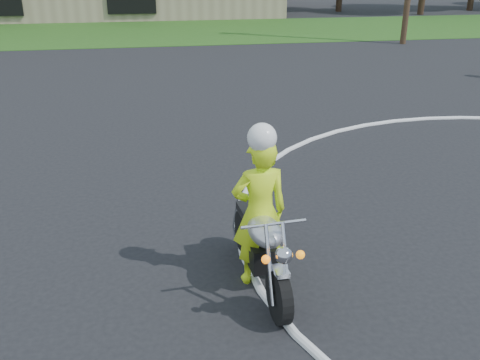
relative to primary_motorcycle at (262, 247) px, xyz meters
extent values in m
cube|color=#1E4714|center=(5.89, 24.78, -0.57)|extent=(120.00, 10.00, 0.02)
cylinder|color=black|center=(0.06, -0.75, -0.24)|extent=(0.19, 0.69, 0.69)
cylinder|color=black|center=(-0.07, 0.84, -0.24)|extent=(0.19, 0.69, 0.69)
cube|color=black|center=(-0.01, 0.10, -0.13)|extent=(0.37, 0.65, 0.34)
ellipsoid|color=silver|center=(0.01, -0.13, 0.31)|extent=(0.47, 0.76, 0.32)
cube|color=black|center=(-0.04, 0.44, 0.26)|extent=(0.35, 0.71, 0.11)
cylinder|color=silver|center=(-0.05, -0.67, 0.16)|extent=(0.08, 0.41, 0.92)
cylinder|color=silver|center=(0.15, -0.65, 0.16)|extent=(0.08, 0.41, 0.92)
cube|color=silver|center=(0.06, -0.78, 0.12)|extent=(0.18, 0.26, 0.06)
cylinder|color=silver|center=(0.03, -0.47, 0.58)|extent=(0.80, 0.11, 0.04)
sphere|color=silver|center=(0.07, -0.87, 0.39)|extent=(0.21, 0.21, 0.21)
sphere|color=orange|center=(-0.14, -0.86, 0.35)|extent=(0.10, 0.10, 0.10)
sphere|color=orange|center=(0.27, -0.83, 0.35)|extent=(0.10, 0.10, 0.10)
cylinder|color=silver|center=(0.13, 0.57, -0.24)|extent=(0.17, 0.92, 0.09)
imported|color=#D6FF1A|center=(-0.01, 0.14, 0.43)|extent=(0.78, 0.54, 2.02)
sphere|color=white|center=(0.00, 0.09, 1.47)|extent=(0.36, 0.36, 0.36)
camera|label=1|loc=(-1.29, -5.89, 3.53)|focal=40.00mm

